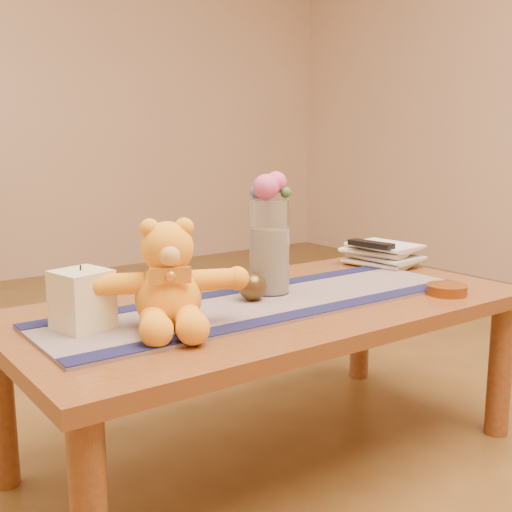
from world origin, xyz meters
TOP-DOWN VIEW (x-y plane):
  - floor at (0.00, 0.00)m, footprint 5.50×5.50m
  - coffee_table_top at (0.00, 0.00)m, footprint 1.40×0.70m
  - table_leg_fr at (0.64, -0.29)m, footprint 0.07×0.07m
  - table_leg_bl at (-0.64, 0.29)m, footprint 0.07×0.07m
  - table_leg_br at (0.64, 0.29)m, footprint 0.07×0.07m
  - persian_runner at (-0.03, -0.02)m, footprint 1.20×0.35m
  - runner_border_near at (-0.03, -0.16)m, footprint 1.20×0.06m
  - runner_border_far at (-0.03, 0.13)m, footprint 1.20×0.06m
  - teddy_bear at (-0.34, -0.06)m, footprint 0.43×0.40m
  - pillar_candle at (-0.51, 0.04)m, footprint 0.13×0.13m
  - candle_wick at (-0.51, 0.04)m, footprint 0.00×0.00m
  - glass_vase at (0.04, 0.06)m, footprint 0.11×0.11m
  - potpourri_fill at (0.04, 0.06)m, footprint 0.09×0.09m
  - rose_left at (0.02, 0.05)m, footprint 0.07×0.07m
  - rose_right at (0.06, 0.06)m, footprint 0.06×0.06m
  - blue_flower_back at (0.05, 0.09)m, footprint 0.04×0.04m
  - blue_flower_side at (0.01, 0.08)m, footprint 0.04×0.04m
  - leaf_sprig at (0.08, 0.04)m, footprint 0.03×0.03m
  - bronze_ball at (-0.05, 0.02)m, footprint 0.08×0.08m
  - book_bottom at (0.52, 0.15)m, footprint 0.21×0.25m
  - book_lower at (0.53, 0.15)m, footprint 0.18×0.23m
  - book_upper at (0.52, 0.15)m, footprint 0.22×0.26m
  - book_top at (0.53, 0.15)m, footprint 0.18×0.24m
  - tv_remote at (0.52, 0.14)m, footprint 0.07×0.16m
  - amber_dish at (0.44, -0.23)m, footprint 0.12×0.12m

SIDE VIEW (x-z plane):
  - floor at x=0.00m, z-range 0.00..0.00m
  - table_leg_fr at x=0.64m, z-range 0.00..0.41m
  - table_leg_bl at x=-0.64m, z-range 0.00..0.41m
  - table_leg_br at x=0.64m, z-range 0.00..0.41m
  - coffee_table_top at x=0.00m, z-range 0.41..0.45m
  - persian_runner at x=-0.03m, z-range 0.45..0.46m
  - runner_border_near at x=-0.03m, z-range 0.46..0.46m
  - runner_border_far at x=-0.03m, z-range 0.46..0.46m
  - book_bottom at x=0.52m, z-range 0.45..0.47m
  - amber_dish at x=0.44m, z-range 0.45..0.48m
  - book_lower at x=0.53m, z-range 0.47..0.49m
  - bronze_ball at x=-0.05m, z-range 0.46..0.53m
  - book_upper at x=0.52m, z-range 0.49..0.51m
  - book_top at x=0.53m, z-range 0.51..0.53m
  - pillar_candle at x=-0.51m, z-range 0.46..0.59m
  - tv_remote at x=0.52m, z-range 0.53..0.54m
  - potpourri_fill at x=0.04m, z-range 0.46..0.64m
  - teddy_bear at x=-0.34m, z-range 0.46..0.69m
  - glass_vase at x=0.04m, z-range 0.46..0.72m
  - candle_wick at x=-0.51m, z-range 0.59..0.60m
  - leaf_sprig at x=0.08m, z-range 0.72..0.75m
  - blue_flower_side at x=0.01m, z-range 0.72..0.76m
  - blue_flower_back at x=0.05m, z-range 0.72..0.77m
  - rose_left at x=0.02m, z-range 0.72..0.79m
  - rose_right at x=0.06m, z-range 0.73..0.79m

